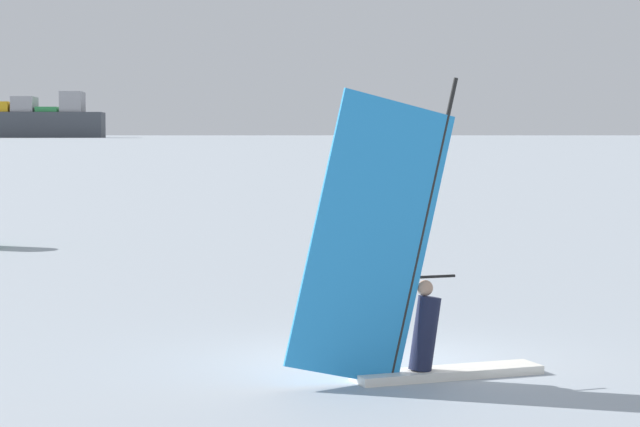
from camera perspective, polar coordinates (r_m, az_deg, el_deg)
ground_plane at (r=19.06m, az=2.62°, el=-6.58°), size 4000.00×4000.00×0.00m
windsurfer at (r=17.43m, az=3.83°, el=-3.71°), size 3.77×0.88×4.20m
distant_headland at (r=1427.59m, az=1.31°, el=4.34°), size 953.13×452.83×38.77m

